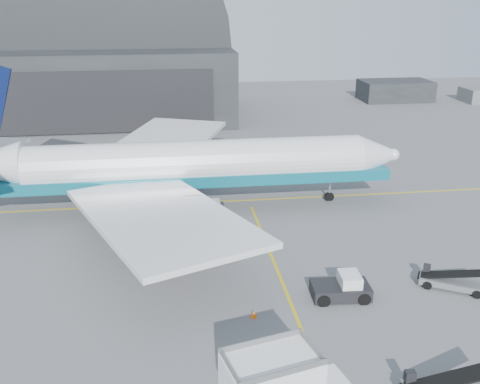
{
  "coord_description": "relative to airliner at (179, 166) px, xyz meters",
  "views": [
    {
      "loc": [
        -7.9,
        -32.33,
        20.66
      ],
      "look_at": [
        -2.18,
        10.62,
        4.5
      ],
      "focal_mm": 40.0,
      "sensor_mm": 36.0,
      "label": 1
    }
  ],
  "objects": [
    {
      "name": "ground",
      "position": [
        7.26,
        -18.79,
        -4.53
      ],
      "size": [
        200.0,
        200.0,
        0.0
      ],
      "primitive_type": "plane",
      "color": "#565659",
      "rests_on": "ground"
    },
    {
      "name": "taxi_lines",
      "position": [
        7.26,
        -6.12,
        -4.52
      ],
      "size": [
        80.0,
        42.12,
        0.02
      ],
      "color": "gold",
      "rests_on": "ground"
    },
    {
      "name": "hangar",
      "position": [
        -14.74,
        46.16,
        5.01
      ],
      "size": [
        50.0,
        28.3,
        28.0
      ],
      "color": "black",
      "rests_on": "ground"
    },
    {
      "name": "distant_bldg_a",
      "position": [
        45.26,
        53.21,
        -4.53
      ],
      "size": [
        14.0,
        8.0,
        4.0
      ],
      "primitive_type": "cube",
      "color": "black",
      "rests_on": "ground"
    },
    {
      "name": "airliner",
      "position": [
        0.0,
        0.0,
        0.0
      ],
      "size": [
        46.14,
        44.75,
        16.19
      ],
      "color": "white",
      "rests_on": "ground"
    },
    {
      "name": "pushback_tug",
      "position": [
        11.1,
        -18.79,
        -3.81
      ],
      "size": [
        4.26,
        2.64,
        1.91
      ],
      "rotation": [
        0.0,
        0.0,
        -0.06
      ],
      "color": "black",
      "rests_on": "ground"
    },
    {
      "name": "belt_loader_b",
      "position": [
        19.57,
        -18.68,
        -3.94
      ],
      "size": [
        4.85,
        3.71,
        1.9
      ],
      "rotation": [
        0.0,
        0.0,
        -0.52
      ],
      "color": "slate",
      "rests_on": "ground"
    },
    {
      "name": "traffic_cone",
      "position": [
        4.38,
        -20.51,
        -4.28
      ],
      "size": [
        0.37,
        0.37,
        0.53
      ],
      "color": "#EF5F07",
      "rests_on": "ground"
    }
  ]
}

